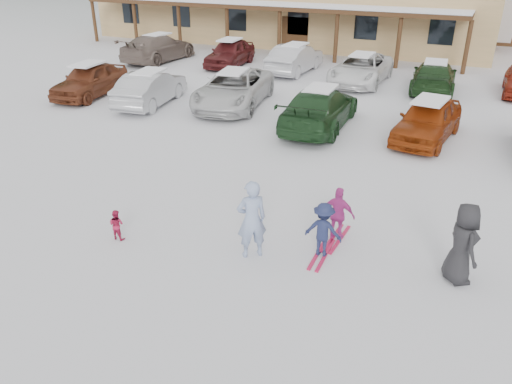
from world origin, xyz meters
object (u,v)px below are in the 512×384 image
at_px(adult_skier, 252,219).
at_px(parked_car_1, 150,88).
at_px(parked_car_11, 434,77).
at_px(child_magenta, 338,214).
at_px(parked_car_8, 230,53).
at_px(parked_car_9, 295,59).
at_px(parked_car_0, 90,80).
at_px(parked_car_2, 234,89).
at_px(parked_car_4, 428,120).
at_px(parked_car_7, 158,48).
at_px(child_navy, 323,230).
at_px(toddler_red, 117,225).
at_px(parked_car_3, 320,108).
at_px(bystander_dark, 462,244).

bearing_deg(adult_skier, parked_car_1, -85.71).
bearing_deg(parked_car_11, child_magenta, 84.77).
bearing_deg(parked_car_8, parked_car_9, -5.18).
relative_size(child_magenta, parked_car_0, 0.31).
distance_m(parked_car_2, parked_car_4, 8.20).
height_order(parked_car_4, parked_car_7, parked_car_7).
xyz_separation_m(parked_car_1, parked_car_7, (-5.04, 7.93, 0.06)).
height_order(adult_skier, child_navy, adult_skier).
height_order(adult_skier, parked_car_9, adult_skier).
xyz_separation_m(toddler_red, parked_car_9, (-2.35, 18.06, 0.38)).
height_order(parked_car_2, parked_car_7, parked_car_7).
relative_size(adult_skier, parked_car_0, 0.42).
height_order(toddler_red, parked_car_7, parked_car_7).
bearing_deg(child_magenta, parked_car_1, -32.73).
height_order(toddler_red, parked_car_11, parked_car_11).
relative_size(parked_car_2, parked_car_11, 1.13).
bearing_deg(parked_car_9, parked_car_3, 118.54).
xyz_separation_m(adult_skier, parked_car_4, (2.48, 9.37, -0.18)).
bearing_deg(bystander_dark, parked_car_9, -0.29).
xyz_separation_m(parked_car_3, parked_car_7, (-12.67, 7.83, 0.03)).
bearing_deg(child_magenta, parked_car_0, -25.69).
bearing_deg(parked_car_1, child_magenta, 135.89).
height_order(toddler_red, child_navy, child_navy).
xyz_separation_m(parked_car_8, parked_car_11, (11.40, -1.06, -0.05)).
height_order(adult_skier, bystander_dark, adult_skier).
relative_size(child_navy, parked_car_4, 0.30).
bearing_deg(parked_car_8, parked_car_4, -37.96).
relative_size(parked_car_3, parked_car_8, 1.19).
bearing_deg(parked_car_1, child_navy, 132.87).
height_order(bystander_dark, parked_car_11, bystander_dark).
distance_m(parked_car_2, parked_car_11, 9.68).
relative_size(adult_skier, parked_car_2, 0.34).
bearing_deg(child_navy, parked_car_8, -58.46).
bearing_deg(toddler_red, child_navy, -166.04).
bearing_deg(parked_car_0, parked_car_3, -5.87).
height_order(adult_skier, parked_car_4, adult_skier).
bearing_deg(parked_car_0, parked_car_4, -4.87).
relative_size(adult_skier, parked_car_8, 0.42).
height_order(bystander_dark, parked_car_2, bystander_dark).
bearing_deg(parked_car_3, parked_car_8, -48.52).
bearing_deg(parked_car_0, child_magenta, -34.79).
xyz_separation_m(parked_car_1, parked_car_9, (3.51, 8.40, 0.04)).
bearing_deg(parked_car_8, parked_car_3, -49.90).
distance_m(parked_car_0, parked_car_8, 8.94).
relative_size(toddler_red, parked_car_3, 0.14).
xyz_separation_m(parked_car_7, parked_car_8, (4.54, 0.56, -0.04)).
relative_size(child_navy, parked_car_1, 0.29).
height_order(parked_car_8, parked_car_9, parked_car_9).
bearing_deg(parked_car_8, adult_skier, -65.35).
bearing_deg(parked_car_11, parked_car_9, -11.60).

